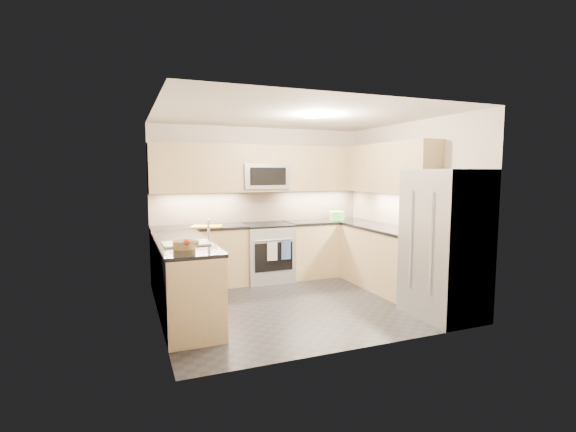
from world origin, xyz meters
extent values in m
cube|color=#232328|center=(0.00, 0.00, 0.00)|extent=(3.60, 3.20, 0.00)
cube|color=beige|center=(0.00, 0.00, 2.50)|extent=(3.60, 3.20, 0.02)
cube|color=beige|center=(0.00, 1.60, 1.25)|extent=(3.60, 0.02, 2.50)
cube|color=beige|center=(0.00, -1.60, 1.25)|extent=(3.60, 0.02, 2.50)
cube|color=beige|center=(-1.80, 0.00, 1.25)|extent=(0.02, 3.20, 2.50)
cube|color=beige|center=(1.80, 0.00, 1.25)|extent=(0.02, 3.20, 2.50)
cube|color=tan|center=(-1.09, 1.30, 0.45)|extent=(1.42, 0.60, 0.90)
cube|color=tan|center=(1.09, 1.30, 0.45)|extent=(1.42, 0.60, 0.90)
cube|color=tan|center=(1.50, 0.15, 0.45)|extent=(0.60, 1.70, 0.90)
cube|color=tan|center=(-1.50, 0.00, 0.45)|extent=(0.60, 2.00, 0.90)
cube|color=black|center=(-1.09, 1.30, 0.92)|extent=(1.42, 0.63, 0.04)
cube|color=black|center=(1.09, 1.30, 0.92)|extent=(1.42, 0.63, 0.04)
cube|color=black|center=(1.50, 0.15, 0.92)|extent=(0.63, 1.70, 0.04)
cube|color=black|center=(-1.50, 0.00, 0.92)|extent=(0.63, 2.00, 0.04)
cube|color=tan|center=(0.00, 1.43, 1.83)|extent=(3.60, 0.35, 0.75)
cube|color=tan|center=(1.62, 0.28, 1.83)|extent=(0.35, 1.95, 0.75)
cube|color=tan|center=(0.00, 1.60, 1.20)|extent=(3.60, 0.01, 0.51)
cube|color=tan|center=(1.80, 0.45, 1.20)|extent=(0.01, 2.30, 0.51)
cube|color=#ADB0B5|center=(0.00, 1.28, 0.46)|extent=(0.76, 0.65, 0.91)
cube|color=black|center=(0.00, 1.28, 0.92)|extent=(0.76, 0.65, 0.03)
cube|color=black|center=(0.00, 0.95, 0.45)|extent=(0.62, 0.02, 0.45)
cylinder|color=#B2B5BA|center=(0.00, 0.93, 0.72)|extent=(0.60, 0.02, 0.02)
cube|color=gray|center=(0.00, 1.40, 1.70)|extent=(0.76, 0.40, 0.40)
cube|color=black|center=(0.00, 1.20, 1.70)|extent=(0.60, 0.01, 0.28)
cube|color=#979A9E|center=(1.45, -1.15, 0.90)|extent=(0.70, 0.90, 1.80)
cylinder|color=#B2B5BA|center=(1.08, -1.33, 0.95)|extent=(0.02, 0.02, 1.20)
cylinder|color=#B2B5BA|center=(1.08, -0.97, 0.95)|extent=(0.02, 0.02, 1.20)
cube|color=white|center=(-1.50, -0.25, 0.88)|extent=(0.52, 0.38, 0.16)
cylinder|color=silver|center=(-1.24, -0.25, 1.08)|extent=(0.03, 0.03, 0.28)
cylinder|color=#53AF4B|center=(1.29, 1.29, 1.01)|extent=(0.34, 0.34, 0.15)
cube|color=orange|center=(-0.99, 1.21, 0.95)|extent=(0.53, 0.46, 0.01)
cylinder|color=#A4884C|center=(-1.56, -0.53, 0.98)|extent=(0.28, 0.28, 0.09)
sphere|color=#AB3713|center=(-1.57, -0.80, 1.05)|extent=(0.07, 0.07, 0.07)
sphere|color=#6DB14C|center=(-1.48, -0.86, 1.05)|extent=(0.06, 0.06, 0.06)
cube|color=silver|center=(-0.04, 0.91, 0.55)|extent=(0.16, 0.04, 0.29)
cube|color=#34508F|center=(0.19, 0.91, 0.55)|extent=(0.15, 0.02, 0.29)
camera|label=1|loc=(-2.16, -5.08, 1.76)|focal=26.00mm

